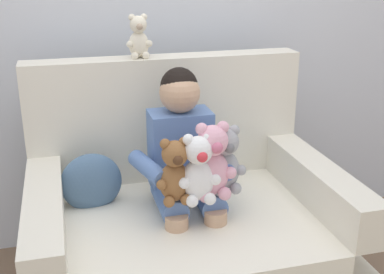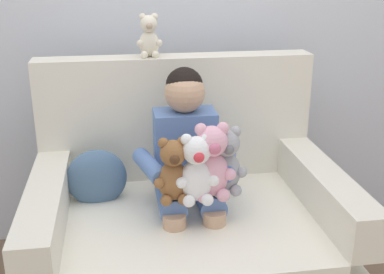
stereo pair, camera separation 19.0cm
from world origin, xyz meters
TOP-DOWN VIEW (x-y plane):
  - armchair at (0.00, 0.05)m, footprint 1.27×0.95m
  - seated_child at (0.01, 0.08)m, footprint 0.45×0.39m
  - plush_grey at (0.14, -0.06)m, footprint 0.16×0.13m
  - plush_white at (0.01, -0.12)m, footprint 0.17×0.13m
  - plush_brown at (-0.07, -0.10)m, footprint 0.16×0.13m
  - plush_pink at (0.08, -0.09)m, footprint 0.18×0.15m
  - plush_cream_on_backrest at (-0.12, 0.40)m, footprint 0.11×0.09m
  - throw_pillow at (-0.38, 0.18)m, footprint 0.27×0.14m

SIDE VIEW (x-z plane):
  - armchair at x=0.00m, z-range -0.20..0.84m
  - throw_pillow at x=-0.38m, z-range 0.43..0.69m
  - seated_child at x=0.01m, z-range 0.25..1.08m
  - plush_brown at x=-0.07m, z-range 0.55..0.82m
  - plush_grey at x=0.14m, z-range 0.55..0.83m
  - plush_white at x=0.01m, z-range 0.55..0.83m
  - plush_pink at x=0.08m, z-range 0.55..0.86m
  - plush_cream_on_backrest at x=-0.12m, z-range 1.03..1.22m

